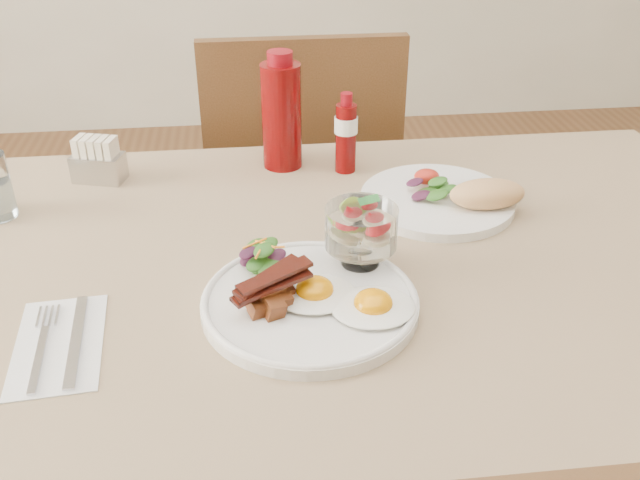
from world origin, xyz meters
TOP-DOWN VIEW (x-y plane):
  - table at (0.00, 0.00)m, footprint 1.33×0.88m
  - chair_far at (0.00, 0.66)m, footprint 0.42×0.42m
  - main_plate at (-0.05, -0.10)m, footprint 0.28×0.28m
  - fried_eggs at (-0.01, -0.11)m, footprint 0.19×0.15m
  - bacon_potato_pile at (-0.10, -0.11)m, footprint 0.11×0.08m
  - side_salad at (-0.11, -0.02)m, footprint 0.07×0.07m
  - fruit_cup at (0.02, -0.02)m, footprint 0.10×0.10m
  - second_plate at (0.20, 0.16)m, footprint 0.26×0.25m
  - ketchup_bottle at (-0.06, 0.35)m, footprint 0.08×0.08m
  - hot_sauce_bottle at (0.05, 0.31)m, footprint 0.05×0.05m
  - sugar_caddy at (-0.38, 0.32)m, footprint 0.10×0.07m
  - napkin_cutlery at (-0.36, -0.14)m, footprint 0.12×0.19m

SIDE VIEW (x-z plane):
  - chair_far at x=0.00m, z-range 0.06..0.99m
  - table at x=0.00m, z-range 0.29..1.04m
  - napkin_cutlery at x=-0.36m, z-range 0.75..0.76m
  - main_plate at x=-0.05m, z-range 0.75..0.77m
  - second_plate at x=0.20m, z-range 0.74..0.80m
  - fried_eggs at x=-0.01m, z-range 0.76..0.79m
  - side_salad at x=-0.11m, z-range 0.77..0.80m
  - sugar_caddy at x=-0.38m, z-range 0.75..0.83m
  - bacon_potato_pile at x=-0.10m, z-range 0.77..0.82m
  - hot_sauce_bottle at x=0.05m, z-range 0.75..0.89m
  - fruit_cup at x=0.02m, z-range 0.77..0.87m
  - ketchup_bottle at x=-0.06m, z-range 0.75..0.95m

